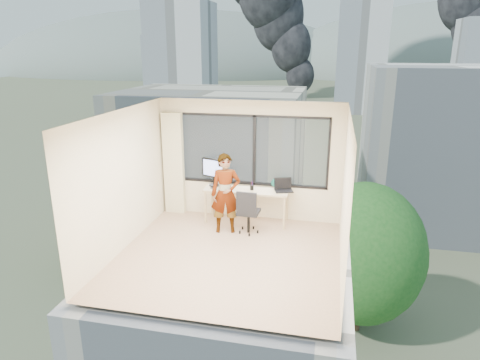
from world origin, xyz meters
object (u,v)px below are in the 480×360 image
(chair, at_px, (249,211))
(person, at_px, (226,194))
(desk, at_px, (247,205))
(monitor, at_px, (214,172))
(handbag, at_px, (277,183))
(laptop, at_px, (284,186))
(game_console, at_px, (222,182))

(chair, bearing_deg, person, -172.88)
(chair, height_order, person, person)
(desk, bearing_deg, monitor, 173.88)
(handbag, bearing_deg, person, -155.09)
(chair, distance_m, person, 0.58)
(chair, relative_size, laptop, 2.42)
(game_console, bearing_deg, person, -64.84)
(chair, distance_m, game_console, 1.16)
(chair, bearing_deg, monitor, 147.00)
(desk, height_order, person, person)
(handbag, bearing_deg, desk, -177.02)
(monitor, distance_m, laptop, 1.55)
(monitor, height_order, game_console, monitor)
(person, bearing_deg, chair, -9.90)
(chair, distance_m, monitor, 1.24)
(laptop, bearing_deg, chair, -156.53)
(desk, height_order, chair, chair)
(person, bearing_deg, handbag, 26.07)
(desk, distance_m, monitor, 1.00)
(handbag, bearing_deg, monitor, 169.95)
(person, distance_m, game_console, 0.91)
(chair, bearing_deg, desk, 108.28)
(monitor, bearing_deg, chair, -17.01)
(game_console, xyz_separation_m, handbag, (1.24, -0.05, 0.07))
(desk, bearing_deg, chair, -74.23)
(laptop, height_order, handbag, laptop)
(monitor, relative_size, handbag, 2.19)
(laptop, bearing_deg, person, -169.45)
(person, height_order, laptop, person)
(monitor, distance_m, game_console, 0.35)
(game_console, relative_size, laptop, 0.76)
(desk, height_order, laptop, laptop)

